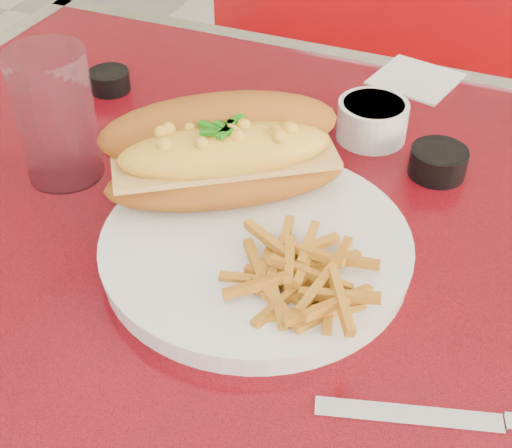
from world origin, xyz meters
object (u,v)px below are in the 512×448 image
at_px(water_tumbler, 56,116).
at_px(gravy_ramekin, 372,119).
at_px(booth_bench_far, 431,187).
at_px(sauce_cup_right, 438,161).
at_px(sauce_cup_left, 109,80).
at_px(fork, 327,215).
at_px(diner_table, 321,348).
at_px(knife, 490,422).
at_px(dinner_plate, 256,246).
at_px(mac_hoagie, 224,152).

bearing_deg(water_tumbler, gravy_ramekin, 35.06).
xyz_separation_m(booth_bench_far, sauce_cup_right, (0.07, -0.65, 0.50)).
bearing_deg(sauce_cup_left, fork, -24.87).
bearing_deg(sauce_cup_right, booth_bench_far, 96.36).
relative_size(sauce_cup_left, sauce_cup_right, 0.91).
bearing_deg(sauce_cup_left, sauce_cup_right, -2.90).
xyz_separation_m(sauce_cup_right, water_tumbler, (-0.38, -0.16, 0.06)).
xyz_separation_m(fork, sauce_cup_right, (0.08, 0.14, -0.00)).
bearing_deg(sauce_cup_right, fork, -119.45).
distance_m(booth_bench_far, sauce_cup_left, 0.88).
xyz_separation_m(booth_bench_far, fork, (-0.01, -0.80, 0.50)).
distance_m(diner_table, knife, 0.29).
xyz_separation_m(fork, gravy_ramekin, (-0.01, 0.19, 0.00)).
relative_size(diner_table, knife, 5.52).
distance_m(sauce_cup_right, water_tumbler, 0.42).
xyz_separation_m(dinner_plate, sauce_cup_right, (0.13, 0.21, 0.01)).
relative_size(booth_bench_far, fork, 8.09).
bearing_deg(mac_hoagie, knife, -63.60).
distance_m(mac_hoagie, gravy_ramekin, 0.22).
height_order(fork, sauce_cup_right, sauce_cup_right).
relative_size(gravy_ramekin, knife, 0.45).
bearing_deg(mac_hoagie, dinner_plate, -79.27).
bearing_deg(mac_hoagie, fork, -33.78).
distance_m(fork, sauce_cup_left, 0.40).
relative_size(diner_table, mac_hoagie, 4.56).
relative_size(dinner_plate, water_tumbler, 2.13).
bearing_deg(dinner_plate, fork, 50.70).
relative_size(dinner_plate, knife, 1.41).
distance_m(fork, gravy_ramekin, 0.19).
bearing_deg(sauce_cup_left, gravy_ramekin, 3.69).
bearing_deg(knife, fork, 121.79).
bearing_deg(gravy_ramekin, mac_hoagie, -118.67).
relative_size(dinner_plate, sauce_cup_right, 4.51).
bearing_deg(sauce_cup_left, water_tumbler, -72.52).
relative_size(diner_table, dinner_plate, 3.92).
xyz_separation_m(dinner_plate, gravy_ramekin, (0.04, 0.25, 0.01)).
bearing_deg(water_tumbler, mac_hoagie, 4.74).
xyz_separation_m(diner_table, knife, (0.18, -0.16, 0.16)).
xyz_separation_m(booth_bench_far, dinner_plate, (-0.06, -0.86, 0.49)).
bearing_deg(water_tumbler, sauce_cup_left, 107.48).
height_order(sauce_cup_left, sauce_cup_right, sauce_cup_right).
bearing_deg(gravy_ramekin, sauce_cup_left, -176.31).
distance_m(gravy_ramekin, sauce_cup_left, 0.35).
bearing_deg(dinner_plate, booth_bench_far, 86.06).
distance_m(sauce_cup_left, sauce_cup_right, 0.44).
xyz_separation_m(booth_bench_far, sauce_cup_left, (-0.37, -0.63, 0.50)).
bearing_deg(fork, sauce_cup_left, 41.76).
relative_size(fork, water_tumbler, 1.01).
relative_size(dinner_plate, sauce_cup_left, 4.95).
bearing_deg(dinner_plate, mac_hoagie, 135.08).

